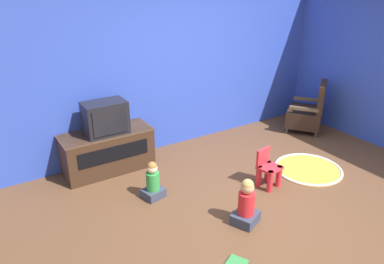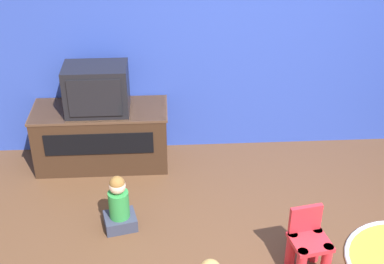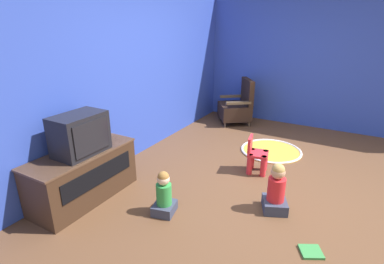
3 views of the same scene
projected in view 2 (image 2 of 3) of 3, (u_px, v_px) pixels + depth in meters
name	position (u px, v px, depth m)	size (l,w,h in m)	color
wall_back	(238.00, 24.00, 5.08)	(5.76, 0.12, 2.60)	#2D47B2
tv_cabinet	(102.00, 135.00, 5.21)	(1.29, 0.53, 0.60)	#382316
television	(97.00, 89.00, 4.92)	(0.58, 0.38, 0.46)	black
yellow_kid_chair	(308.00, 246.00, 3.99)	(0.32, 0.31, 0.52)	red
child_watching_left	(119.00, 206.00, 4.41)	(0.30, 0.28, 0.51)	#33384C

